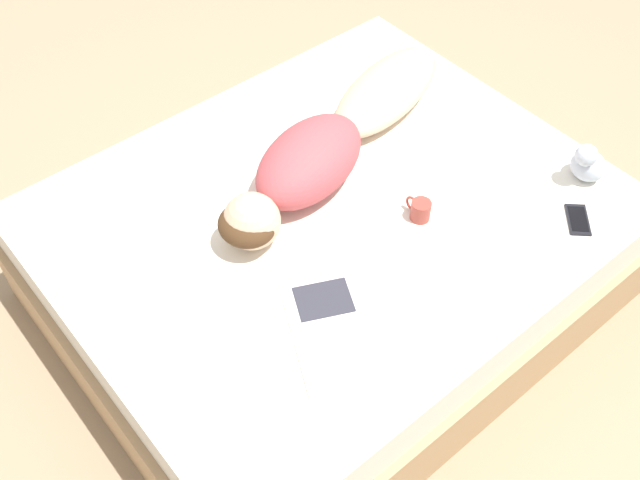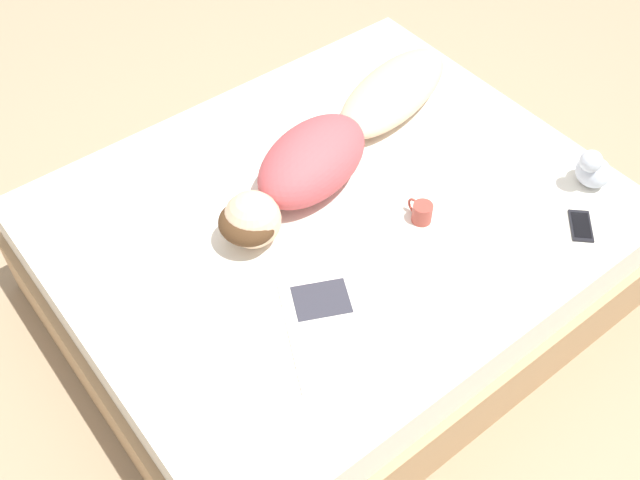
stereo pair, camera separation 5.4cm
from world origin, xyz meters
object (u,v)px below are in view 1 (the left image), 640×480
coffee_mug (420,210)px  cell_phone (578,220)px  person (330,143)px  open_magazine (332,326)px

coffee_mug → cell_phone: size_ratio=0.70×
person → open_magazine: person is taller
open_magazine → cell_phone: bearing=-76.8°
open_magazine → coffee_mug: coffee_mug is taller
cell_phone → coffee_mug: bearing=2.2°
cell_phone → open_magazine: bearing=31.2°
person → cell_phone: size_ratio=8.69×
person → coffee_mug: bearing=171.6°
cell_phone → person: bearing=-15.2°
open_magazine → person: bearing=-14.2°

